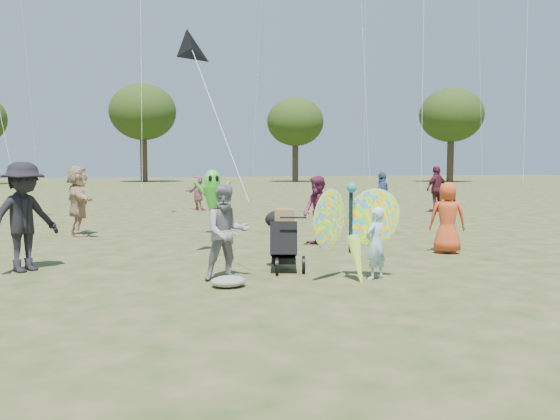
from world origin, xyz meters
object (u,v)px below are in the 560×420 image
object	(u,v)px
child_girl	(376,243)
crowd_d	(78,201)
jogging_stroller	(283,236)
crowd_h	(437,189)
crowd_b	(24,217)
alien_kite	(212,198)
crowd_c	(382,197)
crowd_a	(448,218)
crowd_j	(198,193)
adult_man	(227,232)
crowd_e	(318,211)
butterfly_kite	(353,231)

from	to	relation	value
child_girl	crowd_d	world-z (taller)	crowd_d
jogging_stroller	crowd_h	bearing A→B (deg)	63.38
crowd_b	alien_kite	distance (m)	5.82
alien_kite	crowd_c	bearing A→B (deg)	11.45
jogging_stroller	crowd_d	bearing A→B (deg)	139.22
crowd_d	crowd_h	world-z (taller)	crowd_d
crowd_a	crowd_c	xyz separation A→B (m)	(1.78, 5.93, 0.07)
crowd_d	crowd_j	bearing A→B (deg)	-39.09
adult_man	crowd_e	size ratio (longest dim) A/B	0.96
alien_kite	crowd_d	bearing A→B (deg)	167.86
crowd_j	jogging_stroller	world-z (taller)	crowd_j
crowd_h	alien_kite	xyz separation A→B (m)	(-9.78, -3.98, 0.06)
crowd_e	alien_kite	xyz separation A→B (m)	(-1.81, 2.98, 0.17)
crowd_b	crowd_a	bearing A→B (deg)	-43.80
crowd_e	butterfly_kite	distance (m)	3.71
child_girl	crowd_j	xyz separation A→B (m)	(-0.29, 14.53, 0.14)
child_girl	butterfly_kite	distance (m)	0.44
crowd_b	crowd_c	xyz separation A→B (m)	(9.94, 5.25, -0.13)
crowd_b	crowd_e	bearing A→B (deg)	-28.60
adult_man	alien_kite	world-z (taller)	alien_kite
crowd_c	jogging_stroller	bearing A→B (deg)	6.65
adult_man	crowd_c	xyz separation A→B (m)	(6.78, 7.05, 0.04)
crowd_d	crowd_h	distance (m)	13.58
crowd_j	alien_kite	xyz separation A→B (m)	(-1.02, -7.93, 0.25)
crowd_b	crowd_d	size ratio (longest dim) A/B	1.03
adult_man	crowd_h	bearing A→B (deg)	40.49
crowd_b	crowd_c	bearing A→B (deg)	-11.22
crowd_c	crowd_d	bearing A→B (deg)	-39.89
child_girl	butterfly_kite	world-z (taller)	butterfly_kite
crowd_a	butterfly_kite	xyz separation A→B (m)	(-3.09, -1.82, 0.05)
crowd_c	alien_kite	size ratio (longest dim) A/B	0.94
adult_man	alien_kite	size ratio (longest dim) A/B	0.89
crowd_c	crowd_h	xyz separation A→B (m)	(3.99, 2.80, 0.09)
crowd_e	jogging_stroller	world-z (taller)	crowd_e
crowd_j	crowd_e	bearing A→B (deg)	-18.00
crowd_h	butterfly_kite	bearing A→B (deg)	36.45
crowd_a	crowd_d	size ratio (longest dim) A/B	0.81
butterfly_kite	crowd_a	bearing A→B (deg)	30.57
crowd_d	crowd_h	xyz separation A→B (m)	(13.19, 3.24, -0.01)
crowd_a	alien_kite	size ratio (longest dim) A/B	0.86
crowd_b	crowd_c	distance (m)	11.24
crowd_a	crowd_e	size ratio (longest dim) A/B	0.93
crowd_h	crowd_b	bearing A→B (deg)	16.49
adult_man	butterfly_kite	bearing A→B (deg)	-22.14
adult_man	alien_kite	distance (m)	5.96
jogging_stroller	butterfly_kite	size ratio (longest dim) A/B	0.64
crowd_c	crowd_h	distance (m)	4.88
child_girl	butterfly_kite	size ratio (longest dim) A/B	0.66
crowd_b	jogging_stroller	size ratio (longest dim) A/B	1.69
crowd_a	crowd_j	world-z (taller)	crowd_a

